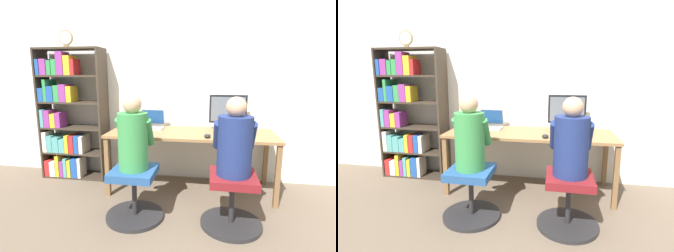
% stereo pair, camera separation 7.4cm
% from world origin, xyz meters
% --- Properties ---
extents(ground_plane, '(14.00, 14.00, 0.00)m').
position_xyz_m(ground_plane, '(0.00, 0.00, 0.00)').
color(ground_plane, brown).
extents(wall_back, '(10.00, 0.05, 2.60)m').
position_xyz_m(wall_back, '(0.00, 0.75, 1.30)').
color(wall_back, silver).
rests_on(wall_back, ground_plane).
extents(desk, '(1.90, 0.69, 0.71)m').
position_xyz_m(desk, '(0.00, 0.34, 0.64)').
color(desk, olive).
rests_on(desk, ground_plane).
extents(desktop_monitor, '(0.44, 0.19, 0.42)m').
position_xyz_m(desktop_monitor, '(0.42, 0.55, 0.92)').
color(desktop_monitor, black).
rests_on(desktop_monitor, desk).
extents(laptop, '(0.31, 0.31, 0.23)m').
position_xyz_m(laptop, '(-0.51, 0.51, 0.76)').
color(laptop, '#B7B7BC').
rests_on(laptop, desk).
extents(keyboard, '(0.39, 0.15, 0.03)m').
position_xyz_m(keyboard, '(0.45, 0.11, 0.72)').
color(keyboard, silver).
rests_on(keyboard, desk).
extents(computer_mouse_by_keyboard, '(0.07, 0.09, 0.04)m').
position_xyz_m(computer_mouse_by_keyboard, '(0.19, 0.10, 0.73)').
color(computer_mouse_by_keyboard, black).
rests_on(computer_mouse_by_keyboard, desk).
extents(office_chair_left, '(0.56, 0.56, 0.49)m').
position_xyz_m(office_chair_left, '(0.43, -0.37, 0.25)').
color(office_chair_left, '#262628').
rests_on(office_chair_left, ground_plane).
extents(office_chair_right, '(0.56, 0.56, 0.49)m').
position_xyz_m(office_chair_right, '(-0.48, -0.37, 0.25)').
color(office_chair_right, '#262628').
rests_on(office_chair_right, ground_plane).
extents(person_at_monitor, '(0.37, 0.34, 0.69)m').
position_xyz_m(person_at_monitor, '(0.43, -0.36, 0.79)').
color(person_at_monitor, navy).
rests_on(person_at_monitor, office_chair_left).
extents(person_at_laptop, '(0.34, 0.32, 0.70)m').
position_xyz_m(person_at_laptop, '(-0.48, -0.37, 0.80)').
color(person_at_laptop, '#388C47').
rests_on(person_at_laptop, office_chair_right).
extents(bookshelf, '(0.86, 0.31, 1.69)m').
position_xyz_m(bookshelf, '(-1.65, 0.51, 0.79)').
color(bookshelf, '#382D23').
rests_on(bookshelf, ground_plane).
extents(desk_clock, '(0.18, 0.03, 0.20)m').
position_xyz_m(desk_clock, '(-1.53, 0.43, 1.79)').
color(desk_clock, olive).
rests_on(desk_clock, bookshelf).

